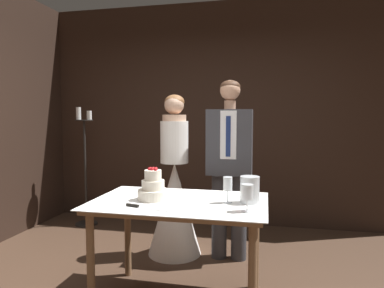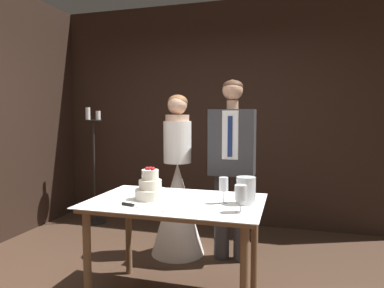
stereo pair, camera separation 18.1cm
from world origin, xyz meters
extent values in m
cube|color=black|center=(0.00, 2.35, 1.43)|extent=(4.60, 0.12, 2.86)
cylinder|color=brown|center=(-0.48, -0.03, 0.37)|extent=(0.06, 0.06, 0.73)
cylinder|color=brown|center=(0.62, -0.03, 0.37)|extent=(0.06, 0.06, 0.73)
cylinder|color=brown|center=(-0.48, 0.62, 0.37)|extent=(0.06, 0.06, 0.73)
cylinder|color=brown|center=(0.62, 0.62, 0.37)|extent=(0.06, 0.06, 0.73)
cube|color=brown|center=(0.07, 0.29, 0.75)|extent=(1.22, 0.77, 0.03)
cube|color=white|center=(0.07, 0.29, 0.77)|extent=(1.28, 0.83, 0.01)
cylinder|color=silver|center=(-0.13, 0.28, 0.81)|extent=(0.23, 0.23, 0.08)
cylinder|color=silver|center=(-0.13, 0.28, 0.89)|extent=(0.17, 0.17, 0.07)
cylinder|color=silver|center=(-0.13, 0.28, 0.96)|extent=(0.13, 0.13, 0.08)
sphere|color=red|center=(-0.10, 0.28, 1.01)|extent=(0.02, 0.02, 0.02)
sphere|color=red|center=(-0.11, 0.30, 1.01)|extent=(0.02, 0.02, 0.02)
sphere|color=red|center=(-0.13, 0.30, 1.01)|extent=(0.02, 0.02, 0.02)
sphere|color=red|center=(-0.15, 0.29, 1.01)|extent=(0.02, 0.02, 0.02)
sphere|color=red|center=(-0.15, 0.27, 1.01)|extent=(0.02, 0.02, 0.02)
sphere|color=red|center=(-0.13, 0.27, 1.01)|extent=(0.02, 0.02, 0.02)
sphere|color=red|center=(-0.10, 0.26, 1.01)|extent=(0.02, 0.02, 0.02)
cube|color=silver|center=(-0.01, 0.01, 0.78)|extent=(0.29, 0.09, 0.00)
cylinder|color=black|center=(-0.20, 0.05, 0.79)|extent=(0.10, 0.04, 0.02)
cylinder|color=silver|center=(0.43, 0.31, 0.78)|extent=(0.06, 0.06, 0.00)
cylinder|color=silver|center=(0.43, 0.31, 0.82)|extent=(0.01, 0.01, 0.09)
cylinder|color=silver|center=(0.43, 0.31, 0.92)|extent=(0.07, 0.07, 0.10)
cylinder|color=silver|center=(0.58, 0.11, 0.78)|extent=(0.08, 0.08, 0.00)
cylinder|color=silver|center=(0.58, 0.11, 0.82)|extent=(0.01, 0.01, 0.08)
cylinder|color=silver|center=(0.58, 0.11, 0.91)|extent=(0.08, 0.08, 0.10)
cylinder|color=maroon|center=(0.58, 0.11, 0.87)|extent=(0.07, 0.07, 0.03)
cylinder|color=silver|center=(0.58, 0.34, 0.87)|extent=(0.14, 0.14, 0.19)
cylinder|color=white|center=(0.58, 0.34, 0.82)|extent=(0.06, 0.06, 0.09)
sphere|color=#F9CC4C|center=(0.58, 0.34, 0.87)|extent=(0.02, 0.02, 0.02)
cone|color=white|center=(-0.20, 1.17, 0.47)|extent=(0.54, 0.54, 0.94)
cylinder|color=white|center=(-0.20, 1.17, 1.14)|extent=(0.28, 0.28, 0.42)
cylinder|color=#DBAD8E|center=(-0.20, 1.17, 1.39)|extent=(0.24, 0.24, 0.06)
sphere|color=#DBAD8E|center=(-0.20, 1.17, 1.51)|extent=(0.19, 0.19, 0.19)
ellipsoid|color=brown|center=(-0.20, 1.19, 1.54)|extent=(0.20, 0.20, 0.15)
cylinder|color=#38383D|center=(0.25, 1.17, 0.42)|extent=(0.15, 0.15, 0.84)
cylinder|color=#38383D|center=(0.45, 1.17, 0.42)|extent=(0.15, 0.15, 0.84)
cube|color=#38383D|center=(0.35, 1.17, 1.15)|extent=(0.43, 0.24, 0.63)
cube|color=white|center=(0.35, 1.05, 1.23)|extent=(0.15, 0.01, 0.45)
cube|color=navy|center=(0.35, 1.04, 1.22)|extent=(0.04, 0.01, 0.38)
cylinder|color=tan|center=(0.35, 1.17, 1.51)|extent=(0.11, 0.11, 0.08)
sphere|color=tan|center=(0.35, 1.17, 1.65)|extent=(0.20, 0.20, 0.20)
ellipsoid|color=#472D1E|center=(0.35, 1.18, 1.68)|extent=(0.20, 0.20, 0.13)
cylinder|color=black|center=(-1.58, 1.84, 0.01)|extent=(0.28, 0.28, 0.02)
cylinder|color=black|center=(-1.58, 1.84, 0.68)|extent=(0.03, 0.03, 1.33)
cylinder|color=black|center=(-1.58, 1.84, 1.36)|extent=(0.22, 0.22, 0.01)
cylinder|color=white|center=(-1.65, 1.84, 1.44)|extent=(0.06, 0.06, 0.16)
cylinder|color=white|center=(-1.50, 1.84, 1.42)|extent=(0.06, 0.06, 0.11)
camera|label=1|loc=(0.69, -2.12, 1.39)|focal=32.00mm
camera|label=2|loc=(0.87, -2.08, 1.39)|focal=32.00mm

